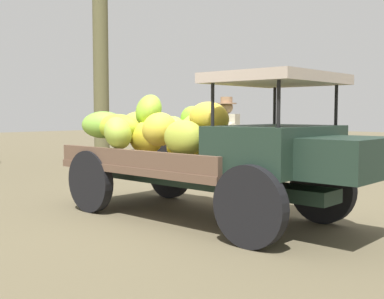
# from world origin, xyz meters

# --- Properties ---
(ground_plane) EXTENTS (60.00, 60.00, 0.00)m
(ground_plane) POSITION_xyz_m (0.00, 0.00, 0.00)
(ground_plane) COLOR brown
(truck) EXTENTS (4.53, 2.03, 1.88)m
(truck) POSITION_xyz_m (0.06, -0.12, 0.96)
(truck) COLOR #1F3227
(truck) RESTS_ON ground
(farmer) EXTENTS (0.55, 0.51, 1.69)m
(farmer) POSITION_xyz_m (-1.00, 1.38, 0.97)
(farmer) COLOR #8C6D4C
(farmer) RESTS_ON ground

